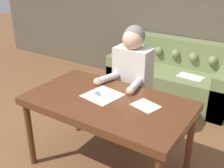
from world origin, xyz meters
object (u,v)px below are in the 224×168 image
at_px(couch, 171,77).
at_px(person, 132,85).
at_px(dining_table, 108,107).
at_px(scissors, 99,95).

relative_size(couch, person, 1.32).
xyz_separation_m(couch, person, (0.03, -1.24, 0.36)).
height_order(dining_table, couch, couch).
bearing_deg(person, dining_table, -82.90).
bearing_deg(scissors, person, 84.29).
xyz_separation_m(dining_table, couch, (-0.10, 1.81, -0.37)).
bearing_deg(scissors, couch, 89.18).
bearing_deg(couch, person, -88.71).
bearing_deg(dining_table, couch, 93.14).
distance_m(couch, scissors, 1.83).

